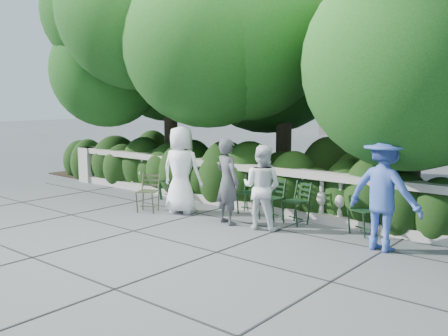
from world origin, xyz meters
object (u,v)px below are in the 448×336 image
Objects in this scene: person_older_blue at (384,191)px; chair_d at (357,236)px; chair_b at (166,201)px; chair_c at (267,221)px; person_businessman at (181,170)px; person_casual_man at (262,187)px; person_woman_grey at (227,182)px; chair_weathered at (146,213)px; chair_a at (166,201)px; chair_e at (246,215)px; chair_f at (290,225)px.

chair_d is at bearing -31.52° from person_older_blue.
chair_b and chair_c have the same top height.
person_casual_man is (2.05, 0.03, -0.14)m from person_businessman.
chair_c is 1.16m from person_woman_grey.
person_casual_man reaches higher than chair_weathered.
chair_a is at bearing -0.91° from person_woman_grey.
chair_c is at bearing -176.78° from person_businessman.
person_businessman is (1.18, -0.66, 0.92)m from chair_a.
person_businessman is (-1.80, -0.56, 0.92)m from chair_c.
chair_c is at bearing -156.15° from chair_d.
chair_d is (4.84, 0.03, 0.00)m from chair_a.
chair_b is 1.00× the size of chair_e.
chair_e is 0.53× the size of person_casual_man.
chair_e is 0.46× the size of person_businessman.
person_older_blue is (4.32, 0.19, 0.04)m from person_businessman.
chair_c is 1.00× the size of chair_f.
person_woman_grey is (1.33, -0.09, -0.09)m from person_businessman.
chair_c is 2.71m from person_older_blue.
chair_b and chair_weathered have the same top height.
person_businessman is 0.96× the size of person_older_blue.
chair_f is 1.01m from person_casual_man.
person_casual_man is at bearing -103.39° from chair_f.
person_woman_grey is (1.89, 0.43, 0.83)m from chair_weathered.
person_woman_grey is at bearing -132.55° from chair_f.
chair_b is at bearing 1.12° from person_older_blue.
chair_f is at bearing -127.90° from person_casual_man.
chair_weathered is (0.62, -1.19, 0.00)m from chair_a.
chair_b and chair_f have the same top height.
chair_b is 3.36m from person_casual_man.
chair_weathered is 0.53× the size of person_casual_man.
chair_weathered is (0.59, -1.17, 0.00)m from chair_b.
person_older_blue reaches higher than person_casual_man.
chair_d is 3.83m from person_businessman.
person_woman_grey is (-0.47, -0.65, 0.83)m from chair_c.
chair_c is 1.86m from chair_d.
chair_a is 1.00× the size of chair_e.
chair_weathered is 0.46× the size of person_businessman.
person_businessman reaches higher than chair_e.
chair_c is 0.66m from chair_e.
chair_f is 1.47m from person_woman_grey.
person_casual_man reaches higher than chair_b.
chair_a is 0.04m from chair_b.
person_casual_man is at bearing -47.85° from chair_e.
chair_b and chair_e have the same top height.
chair_f is at bearing 9.76° from chair_b.
person_woman_grey is at bearing -88.16° from chair_e.
chair_e is 0.44× the size of person_older_blue.
chair_c is at bearing 8.95° from chair_b.
chair_a is 1.64m from person_businessman.
chair_a and chair_f have the same top height.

